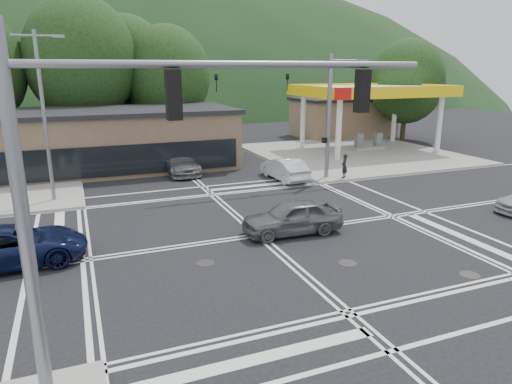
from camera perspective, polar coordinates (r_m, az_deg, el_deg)
name	(u,v)px	position (r m, az deg, el deg)	size (l,w,h in m)	color
ground	(259,235)	(20.20, 0.34, -5.43)	(120.00, 120.00, 0.00)	black
sidewalk_ne	(355,154)	(39.95, 12.28, 4.71)	(16.00, 16.00, 0.15)	gray
gas_station_canopy	(371,93)	(41.33, 14.24, 11.88)	(12.32, 8.34, 5.75)	silver
convenience_store	(343,118)	(50.69, 10.81, 9.04)	(10.00, 6.00, 3.80)	#846B4F
commercial_row	(62,144)	(34.89, -23.11, 5.56)	(24.00, 8.00, 4.00)	brown
hill_north	(105,102)	(107.97, -18.31, 10.69)	(252.00, 126.00, 140.00)	#163217
tree_n_b	(81,60)	(41.52, -21.02, 15.18)	(9.00, 9.00, 12.98)	#382619
tree_n_c	(167,76)	(42.30, -11.07, 14.09)	(7.60, 7.60, 10.87)	#382619
tree_n_e	(126,68)	(45.79, -15.92, 14.68)	(8.40, 8.40, 11.98)	#382619
tree_ne	(407,82)	(48.76, 18.36, 12.97)	(7.20, 7.20, 9.99)	#382619
streetlight_nw	(45,109)	(26.61, -24.92, 9.36)	(2.50, 0.25, 9.00)	slate
signal_mast_ne	(312,102)	(29.38, 7.01, 11.11)	(11.65, 0.30, 8.00)	slate
signal_mast_sw	(118,172)	(9.54, -16.86, 2.43)	(9.14, 0.28, 8.00)	slate
car_blue_west	(10,246)	(19.27, -28.41, -6.00)	(2.50, 5.43, 1.51)	#0B1233
car_grey_center	(292,217)	(20.26, 4.53, -3.13)	(1.80, 4.47, 1.52)	#545659
car_queue_a	(285,169)	(30.05, 3.59, 2.91)	(1.55, 4.45, 1.46)	silver
car_queue_b	(226,147)	(38.11, -3.75, 5.62)	(1.87, 4.64, 1.58)	#B8B8B4
car_northbound	(179,163)	(32.36, -9.58, 3.65)	(2.11, 5.18, 1.50)	slate
pedestrian	(344,166)	(30.45, 10.98, 3.23)	(0.58, 0.38, 1.58)	black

